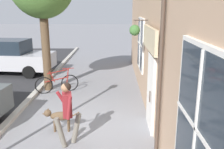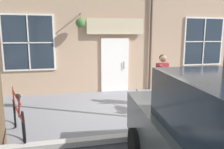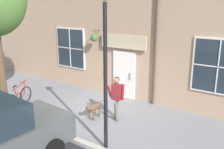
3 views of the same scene
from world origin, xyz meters
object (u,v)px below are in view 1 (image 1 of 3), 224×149
pedestrian_walking (67,109)px  dog_on_leash (59,116)px  leaning_bicycle (57,83)px  parked_car_nearest_curb (9,57)px

pedestrian_walking → dog_on_leash: (0.39, -0.75, -0.54)m
leaning_bicycle → parked_car_nearest_curb: (3.12, -2.98, 0.50)m
dog_on_leash → parked_car_nearest_curb: (3.92, -6.25, 0.45)m
pedestrian_walking → dog_on_leash: pedestrian_walking is taller
pedestrian_walking → dog_on_leash: 1.00m
pedestrian_walking → parked_car_nearest_curb: 8.22m
leaning_bicycle → parked_car_nearest_curb: parked_car_nearest_curb is taller
pedestrian_walking → dog_on_leash: bearing=-62.3°
dog_on_leash → leaning_bicycle: 3.37m
dog_on_leash → parked_car_nearest_curb: 7.39m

